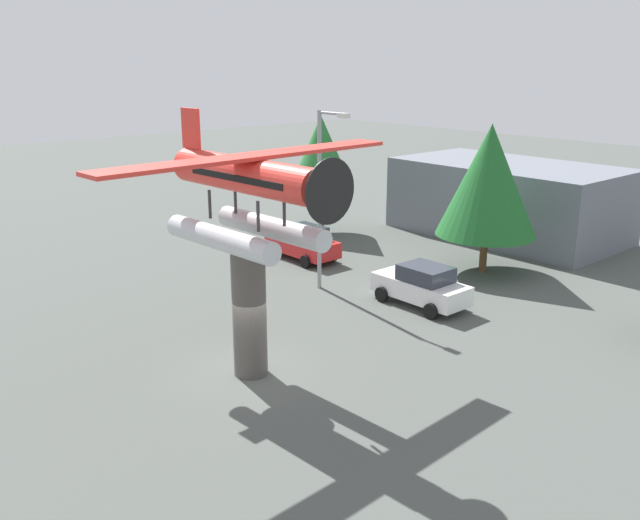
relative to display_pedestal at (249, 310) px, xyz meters
name	(u,v)px	position (x,y,z in m)	size (l,w,h in m)	color
ground_plane	(251,373)	(0.00, 0.00, -2.20)	(140.00, 140.00, 0.00)	#4C514C
display_pedestal	(249,310)	(0.00, 0.00, 0.00)	(1.10, 1.10, 4.40)	#4C4742
floatplane_monument	(248,191)	(0.13, 0.01, 3.87)	(6.96, 10.44, 4.00)	silver
car_near_red	(303,242)	(-9.18, 9.83, -1.32)	(4.20, 2.02, 1.76)	red
car_mid_white	(422,285)	(-0.61, 9.15, -1.32)	(4.20, 2.02, 1.76)	white
streetlight_primary	(322,188)	(-4.97, 7.46, 2.37)	(1.84, 0.28, 7.87)	gray
storefront_building	(508,200)	(-5.27, 22.00, -0.10)	(12.61, 6.98, 4.20)	slate
tree_west	(321,154)	(-12.80, 14.22, 2.49)	(3.87, 3.87, 6.86)	brown
tree_east	(489,180)	(-1.76, 14.99, 2.27)	(4.72, 4.72, 7.10)	brown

